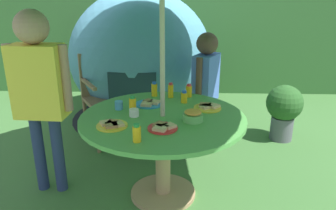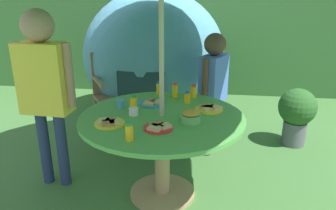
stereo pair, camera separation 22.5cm
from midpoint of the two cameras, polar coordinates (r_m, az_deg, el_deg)
name	(u,v)px [view 2 (the right image)]	position (r m, az deg, el deg)	size (l,w,h in m)	color
ground_plane	(162,195)	(2.73, 1.47, -15.61)	(10.00, 10.00, 0.02)	#3D6B33
hedge_backdrop	(191,33)	(5.41, 5.24, 12.57)	(9.00, 0.70, 1.84)	#33602D
garden_table	(162,134)	(2.46, 1.58, -5.12)	(1.23, 1.23, 0.68)	tan
wooden_chair	(117,90)	(3.57, -7.18, 2.67)	(0.66, 0.66, 0.94)	brown
dome_tent	(154,56)	(4.08, -0.84, 8.57)	(1.81, 1.81, 1.60)	teal
potted_plant	(297,112)	(3.67, 23.43, -1.22)	(0.39, 0.39, 0.62)	#595960
child_in_blue_shirt	(213,79)	(3.12, 10.09, 4.45)	(0.29, 0.38, 1.20)	brown
child_in_yellow_shirt	(44,78)	(2.63, -18.72, 4.43)	(0.49, 0.25, 1.45)	navy
snack_bowl	(191,117)	(2.29, 6.86, -2.09)	(0.15, 0.15, 0.09)	#66B259
plate_center_front	(152,103)	(2.64, -0.46, 0.33)	(0.23, 0.23, 0.03)	#338CD8
plate_near_left	(109,123)	(2.26, -7.50, -3.15)	(0.21, 0.21, 0.03)	yellow
plate_center_back	(158,127)	(2.17, 1.23, -3.97)	(0.20, 0.20, 0.03)	red
plate_near_right	(209,108)	(2.55, 9.79, -0.63)	(0.22, 0.22, 0.03)	yellow
juice_bottle_far_left	(133,104)	(2.48, -3.55, 0.22)	(0.05, 0.05, 0.13)	yellow
juice_bottle_far_right	(187,98)	(2.67, 5.80, 1.25)	(0.05, 0.05, 0.10)	yellow
juice_bottle_mid_left	(159,89)	(2.85, 0.69, 2.79)	(0.05, 0.05, 0.13)	yellow
juice_bottle_mid_right	(193,91)	(2.82, 6.80, 2.35)	(0.06, 0.06, 0.11)	yellow
juice_bottle_front_edge	(129,132)	(2.00, -3.63, -4.84)	(0.05, 0.05, 0.12)	yellow
juice_bottle_back_edge	(175,91)	(2.80, 3.56, 2.50)	(0.05, 0.05, 0.13)	yellow
cup_near	(134,112)	(2.41, -3.43, -1.20)	(0.07, 0.07, 0.06)	white
cup_far	(121,104)	(2.57, -5.86, 0.20)	(0.06, 0.06, 0.07)	#4C99D8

